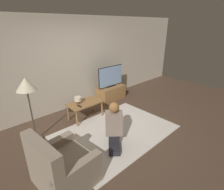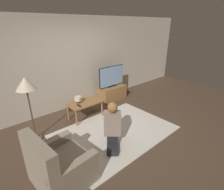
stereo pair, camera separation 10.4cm
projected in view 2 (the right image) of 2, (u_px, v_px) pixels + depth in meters
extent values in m
plane|color=brown|center=(115.00, 132.00, 4.13)|extent=(10.00, 10.00, 0.00)
cube|color=beige|center=(70.00, 64.00, 4.97)|extent=(10.00, 0.06, 2.60)
cube|color=silver|center=(115.00, 131.00, 4.13)|extent=(2.65, 1.86, 0.02)
cube|color=olive|center=(112.00, 93.00, 5.85)|extent=(0.94, 0.48, 0.45)
cube|color=black|center=(112.00, 86.00, 5.76)|extent=(0.33, 0.08, 0.04)
cube|color=black|center=(112.00, 76.00, 5.64)|extent=(0.98, 0.03, 0.65)
cube|color=#8CB2E0|center=(112.00, 76.00, 5.63)|extent=(0.95, 0.04, 0.62)
cube|color=olive|center=(85.00, 103.00, 4.58)|extent=(0.88, 0.50, 0.04)
cylinder|color=olive|center=(77.00, 119.00, 4.28)|extent=(0.04, 0.04, 0.43)
cylinder|color=olive|center=(102.00, 109.00, 4.77)|extent=(0.04, 0.04, 0.43)
cylinder|color=olive|center=(68.00, 112.00, 4.57)|extent=(0.04, 0.04, 0.43)
cylinder|color=olive|center=(93.00, 104.00, 5.06)|extent=(0.04, 0.04, 0.43)
cylinder|color=#4C4233|center=(36.00, 138.00, 3.89)|extent=(0.28, 0.28, 0.03)
cylinder|color=#4C4233|center=(31.00, 110.00, 3.62)|extent=(0.03, 0.03, 1.35)
cone|color=beige|center=(25.00, 83.00, 3.40)|extent=(0.39, 0.39, 0.26)
cube|color=gray|center=(63.00, 169.00, 2.79)|extent=(0.87, 0.93, 0.43)
cube|color=gray|center=(39.00, 156.00, 2.41)|extent=(0.23, 0.88, 0.50)
cube|color=gray|center=(76.00, 179.00, 2.53)|extent=(0.81, 0.20, 0.57)
cube|color=gray|center=(51.00, 155.00, 3.00)|extent=(0.81, 0.20, 0.57)
cube|color=#232328|center=(113.00, 147.00, 3.52)|extent=(0.45, 0.47, 0.11)
cube|color=#232328|center=(112.00, 137.00, 3.63)|extent=(0.32, 0.33, 0.14)
cube|color=gray|center=(112.00, 123.00, 3.51)|extent=(0.39, 0.37, 0.50)
sphere|color=tan|center=(112.00, 108.00, 3.38)|extent=(0.20, 0.20, 0.20)
sphere|color=#9E6B38|center=(112.00, 107.00, 3.35)|extent=(0.20, 0.20, 0.20)
cube|color=black|center=(112.00, 113.00, 3.84)|extent=(0.12, 0.12, 0.04)
cylinder|color=gray|center=(117.00, 116.00, 3.73)|extent=(0.25, 0.27, 0.07)
cylinder|color=gray|center=(108.00, 116.00, 3.73)|extent=(0.25, 0.27, 0.07)
cylinder|color=#4C3823|center=(78.00, 102.00, 4.54)|extent=(0.10, 0.10, 0.06)
cylinder|color=beige|center=(78.00, 99.00, 4.50)|extent=(0.18, 0.18, 0.11)
cube|color=black|center=(79.00, 106.00, 4.36)|extent=(0.04, 0.15, 0.02)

